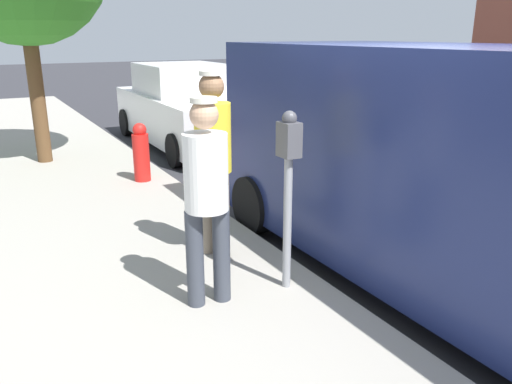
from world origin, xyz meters
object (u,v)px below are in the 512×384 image
pedestrian_in_white (206,191)px  parked_sedan_behind (187,109)px  pedestrian_in_yellow (213,154)px  parked_van (466,165)px  fire_hydrant (141,153)px  parking_meter_near (288,171)px

pedestrian_in_white → parked_sedan_behind: 6.93m
pedestrian_in_yellow → parked_van: size_ratio=0.34×
parked_sedan_behind → fire_hydrant: size_ratio=5.14×
parking_meter_near → fire_hydrant: (0.10, -3.84, -0.61)m
pedestrian_in_white → parked_van: bearing=165.3°
pedestrian_in_yellow → pedestrian_in_white: pedestrian_in_yellow is taller
parking_meter_near → pedestrian_in_yellow: 0.93m
pedestrian_in_yellow → parked_van: bearing=141.9°
pedestrian_in_white → parked_van: 2.27m
parked_van → pedestrian_in_white: bearing=-14.7°
parking_meter_near → pedestrian_in_yellow: (0.26, -0.89, -0.00)m
fire_hydrant → parking_meter_near: bearing=91.5°
parked_sedan_behind → fire_hydrant: parked_sedan_behind is taller
parking_meter_near → pedestrian_in_white: (0.69, -0.08, -0.08)m
parked_van → fire_hydrant: 4.66m
parking_meter_near → parked_van: size_ratio=0.29×
pedestrian_in_white → parked_sedan_behind: (-2.40, -6.49, -0.35)m
pedestrian_in_white → fire_hydrant: size_ratio=1.93×
pedestrian_in_white → parked_sedan_behind: pedestrian_in_white is taller
pedestrian_in_white → fire_hydrant: 3.84m
pedestrian_in_yellow → parked_van: 2.24m
parking_meter_near → pedestrian_in_yellow: size_ratio=0.85×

